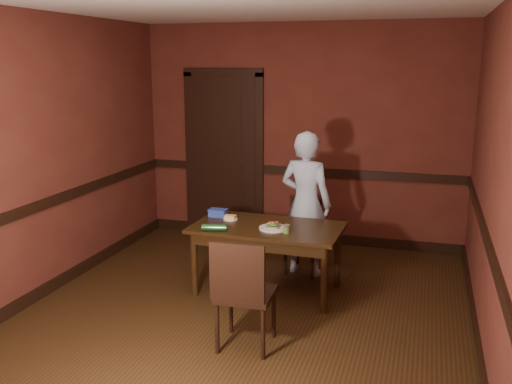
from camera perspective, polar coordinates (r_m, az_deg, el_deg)
The scene contains 22 objects.
floor at distance 5.32m, azimuth -1.12°, elevation -11.91°, with size 4.00×4.50×0.01m, color black.
ceiling at distance 4.85m, azimuth -1.27°, elevation 18.41°, with size 4.00×4.50×0.01m, color beige.
wall_back at distance 7.06m, azimuth 4.51°, elevation 5.70°, with size 4.00×0.02×2.70m, color #56231A.
wall_front at distance 2.92m, azimuth -15.08°, elevation -5.24°, with size 4.00×0.02×2.70m, color #56231A.
wall_left at distance 5.84m, azimuth -20.22°, elevation 3.41°, with size 0.02×4.50×2.70m, color #56231A.
wall_right at distance 4.70m, azimuth 22.66°, elevation 1.05°, with size 0.02×4.50×2.70m, color #56231A.
dado_back at distance 7.12m, azimuth 4.42°, elevation 2.09°, with size 4.00×0.03×0.10m, color black.
dado_left at distance 5.92m, azimuth -19.76°, elevation -0.89°, with size 0.03×4.50×0.10m, color black.
dado_right at distance 4.81m, azimuth 22.02°, elevation -4.19°, with size 0.03×4.50×0.10m, color black.
baseboard_back at distance 7.32m, azimuth 4.31°, elevation -4.38°, with size 4.00×0.03×0.12m, color black.
baseboard_left at distance 6.16m, azimuth -19.16°, elevation -8.49°, with size 0.03×4.50×0.12m, color black.
baseboard_right at distance 5.10m, azimuth 21.21°, elevation -13.25°, with size 0.03×4.50×0.12m, color black.
door at distance 7.34m, azimuth -3.24°, elevation 3.96°, with size 1.05×0.07×2.20m.
dining_table at distance 5.66m, azimuth 1.13°, elevation -6.68°, with size 1.44×0.81×0.67m, color black.
chair_far at distance 6.13m, azimuth 4.94°, elevation -4.54°, with size 0.37×0.37×0.80m, color black, non-canonical shape.
chair_near at distance 4.57m, azimuth -1.00°, elevation -9.95°, with size 0.43×0.43×0.92m, color black, non-canonical shape.
person at distance 6.04m, azimuth 5.00°, elevation -1.16°, with size 0.56×0.37×1.54m, color silver.
sandwich_plate at distance 5.44m, azimuth 1.74°, elevation -3.52°, with size 0.27×0.27×0.07m.
sauce_jar at distance 5.32m, azimuth 3.04°, elevation -3.70°, with size 0.07×0.07×0.08m.
cheese_saucer at distance 5.77m, azimuth -2.58°, elevation -2.60°, with size 0.15×0.15×0.05m.
food_tub at distance 5.88m, azimuth -3.82°, elevation -2.09°, with size 0.18×0.13×0.08m.
wrapped_veg at distance 5.40m, azimuth -4.19°, elevation -3.55°, with size 0.07×0.07×0.23m, color #164516.
Camera 1 is at (1.50, -4.59, 2.24)m, focal length 40.00 mm.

